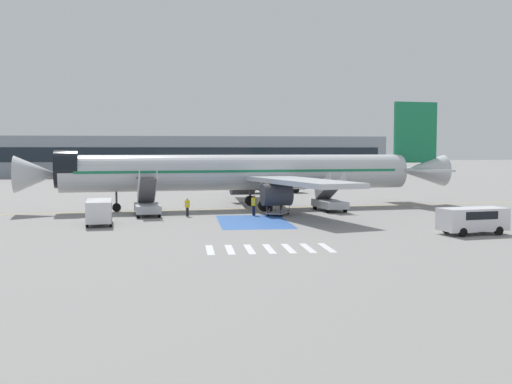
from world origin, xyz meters
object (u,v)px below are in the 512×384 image
Objects in this scene: ground_crew_2 at (271,203)px; ground_crew_3 at (254,204)px; boarding_stairs_aft at (329,201)px; baggage_cart at (278,213)px; ground_crew_0 at (281,201)px; fuel_tanker at (269,181)px; service_van_1 at (99,210)px; airliner at (247,172)px; terminal_building at (172,156)px; service_van_0 at (473,218)px; boarding_stairs_forward at (147,205)px; ground_crew_1 at (187,206)px.

ground_crew_2 is 3.31m from ground_crew_3.
boarding_stairs_aft is at bearing -117.76° from ground_crew_3.
baggage_cart is 2.41m from ground_crew_3.
ground_crew_0 is 5.12m from ground_crew_3.
fuel_tanker reaches higher than service_van_1.
baggage_cart is 1.74× the size of ground_crew_0.
fuel_tanker is 24.92m from ground_crew_0.
airliner is 26.12× the size of ground_crew_0.
terminal_building is at bearing -168.52° from fuel_tanker.
service_van_0 is 20.71m from ground_crew_2.
boarding_stairs_aft is at bearing -120.75° from airliner.
boarding_stairs_aft is 0.05× the size of terminal_building.
boarding_stairs_aft is (17.66, 2.31, -0.05)m from boarding_stairs_forward.
terminal_building is at bearing 80.94° from service_van_1.
service_van_0 is 18.38m from baggage_cart.
ground_crew_0 is 83.22m from terminal_building.
boarding_stairs_aft is at bearing 55.08° from ground_crew_2.
service_van_1 reaches higher than ground_crew_2.
baggage_cart is at bearing -9.37° from fuel_tanker.
airliner is at bearing 149.25° from boarding_stairs_aft.
boarding_stairs_forward reaches higher than ground_crew_0.
ground_crew_1 is (7.08, 5.37, -0.23)m from service_van_1.
ground_crew_2 is 0.02× the size of terminal_building.
boarding_stairs_forward is 0.05× the size of terminal_building.
baggage_cart is 8.38m from ground_crew_1.
ground_crew_1 is (3.65, -0.98, -0.06)m from boarding_stairs_forward.
terminal_building is at bearing 54.43° from ground_crew_0.
service_van_0 reaches higher than ground_crew_2.
baggage_cart is 1.81× the size of ground_crew_2.
ground_crew_0 is 1.04× the size of ground_crew_2.
boarding_stairs_forward reaches higher than fuel_tanker.
boarding_stairs_aft is 8.57m from ground_crew_3.
boarding_stairs_forward is 17.81m from boarding_stairs_aft.
service_van_1 is (-27.27, 8.77, 0.05)m from service_van_0.
terminal_building is (-3.32, 86.20, 3.64)m from ground_crew_1.
boarding_stairs_aft is 0.56× the size of fuel_tanker.
fuel_tanker is at bearing -75.47° from terminal_building.
ground_crew_2 is (-12.10, 16.80, -0.20)m from service_van_0.
ground_crew_0 is at bearing -88.71° from ground_crew_3.
boarding_stairs_aft reaches higher than ground_crew_3.
boarding_stairs_forward is 28.24m from service_van_0.
boarding_stairs_aft is 4.79m from ground_crew_0.
fuel_tanker is at bearing 111.12° from baggage_cart.
terminal_building reaches higher than baggage_cart.
service_van_1 is 1.71× the size of baggage_cart.
ground_crew_0 is at bearing -8.30° from fuel_tanker.
ground_crew_2 is at bearing -23.53° from ground_crew_1.
terminal_building reaches higher than service_van_0.
service_van_0 reaches higher than ground_crew_0.
service_van_0 reaches higher than baggage_cart.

